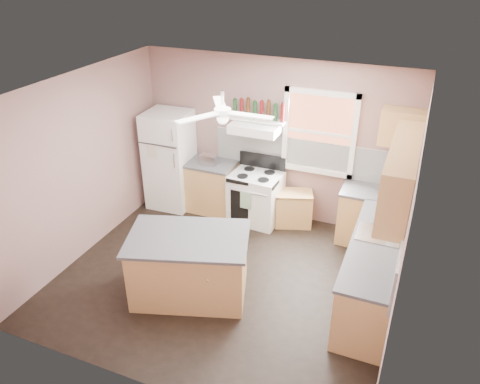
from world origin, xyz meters
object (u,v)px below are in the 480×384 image
at_px(toaster, 209,160).
at_px(island, 190,267).
at_px(cart, 294,209).
at_px(refrigerator, 170,160).
at_px(stove, 256,198).

relative_size(toaster, island, 0.19).
height_order(cart, island, island).
height_order(refrigerator, cart, refrigerator).
relative_size(refrigerator, toaster, 6.15).
bearing_deg(refrigerator, cart, 0.98).
bearing_deg(refrigerator, island, -57.57).
xyz_separation_m(toaster, stove, (0.84, 0.01, -0.56)).
bearing_deg(island, cart, 52.98).
relative_size(stove, island, 0.59).
xyz_separation_m(stove, cart, (0.63, 0.12, -0.13)).
bearing_deg(cart, refrigerator, 164.68).
bearing_deg(refrigerator, stove, -1.80).
bearing_deg(island, stove, 68.28).
height_order(toaster, island, toaster).
distance_m(stove, cart, 0.66).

